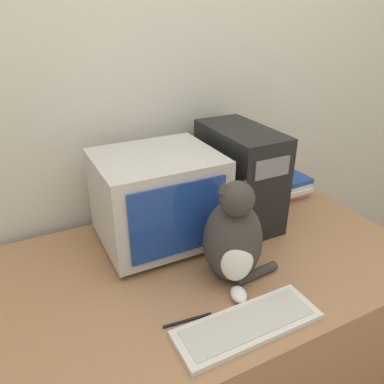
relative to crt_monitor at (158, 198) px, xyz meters
name	(u,v)px	position (x,y,z in m)	size (l,w,h in m)	color
wall_back	(156,87)	(0.14, 0.32, 0.36)	(7.00, 0.05, 2.50)	beige
desk	(212,327)	(0.14, -0.21, -0.54)	(1.52, 0.92, 0.70)	#9E7047
crt_monitor	(158,198)	(0.00, 0.00, 0.00)	(0.45, 0.39, 0.37)	#BCB7AD
computer_tower	(239,176)	(0.38, 0.01, 0.02)	(0.22, 0.42, 0.41)	black
keyboard	(248,324)	(0.06, -0.55, -0.18)	(0.45, 0.15, 0.02)	silver
cat	(233,239)	(0.13, -0.33, -0.03)	(0.29, 0.28, 0.39)	#38332D
book_stack	(289,184)	(0.75, 0.10, -0.14)	(0.16, 0.21, 0.10)	pink
pen	(187,320)	(-0.09, -0.45, -0.19)	(0.15, 0.03, 0.01)	black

